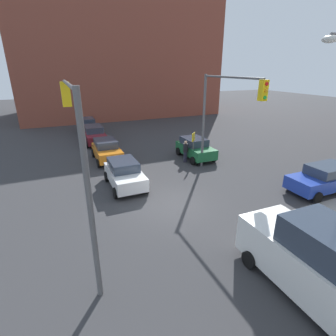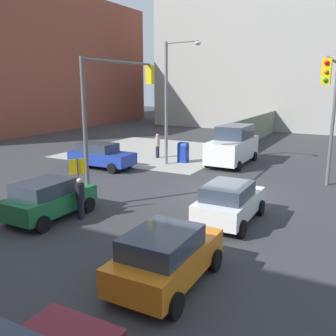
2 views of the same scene
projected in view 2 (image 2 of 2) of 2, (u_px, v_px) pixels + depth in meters
ground_plane at (219, 195)px, 18.52m from camera, size 120.00×120.00×0.00m
sidewalk_corner at (154, 151)px, 30.40m from camera, size 12.00×12.00×0.01m
construction_fence at (253, 130)px, 34.49m from camera, size 18.33×0.12×2.40m
building_warehouse_north at (16, 63)px, 47.35m from camera, size 32.00×18.00×15.73m
building_loft_east at (269, 42)px, 50.22m from camera, size 20.00×24.00×21.53m
smokestack at (90, 69)px, 53.86m from camera, size 1.80×1.80×14.70m
traffic_signal_nw_corner at (115, 100)px, 17.61m from camera, size 5.82×0.36×6.50m
traffic_signal_se_corner at (331, 100)px, 17.45m from camera, size 5.60×0.36×6.50m
street_lamp_corner at (171, 94)px, 24.40m from camera, size 0.75×2.65×8.00m
warning_sign_two_way at (78, 176)px, 15.46m from camera, size 0.48×0.48×2.40m
mailbox_blue at (183, 152)px, 25.98m from camera, size 0.56×0.64×1.43m
sedan_green at (48, 199)px, 15.14m from camera, size 3.81×2.02×1.62m
hatchback_white at (229, 202)px, 14.73m from camera, size 3.85×2.02×1.62m
sedan_blue at (101, 155)px, 24.18m from camera, size 2.02×4.26×1.62m
sedan_orange at (166, 256)px, 10.11m from camera, size 3.84×2.02×1.62m
van_white_delivery at (233, 145)px, 25.39m from camera, size 5.40×2.32×2.62m
pedestrian_crossing at (157, 145)px, 27.56m from camera, size 0.36×0.36×1.79m
pedestrian_waiting at (80, 198)px, 15.08m from camera, size 0.36×0.36×1.71m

